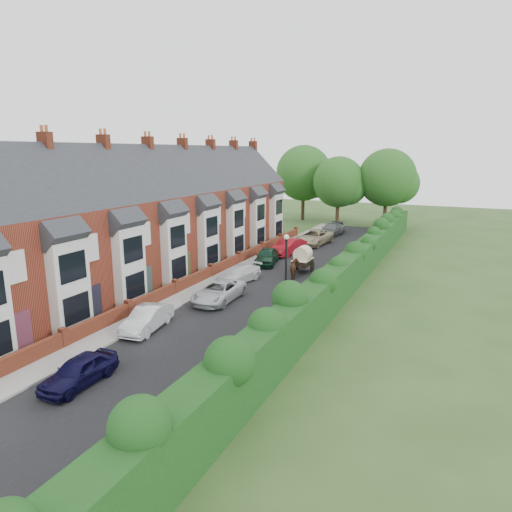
{
  "coord_description": "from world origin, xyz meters",
  "views": [
    {
      "loc": [
        12.85,
        -20.72,
        9.95
      ],
      "look_at": [
        -1.24,
        9.76,
        2.2
      ],
      "focal_mm": 32.0,
      "sensor_mm": 36.0,
      "label": 1
    }
  ],
  "objects_px": {
    "car_silver_a": "(147,319)",
    "car_silver_b": "(219,291)",
    "car_beige": "(314,237)",
    "car_navy": "(79,371)",
    "car_white": "(238,274)",
    "car_green": "(267,256)",
    "lamppost": "(286,265)",
    "car_black": "(338,227)",
    "car_grey": "(331,230)",
    "car_red": "(288,247)",
    "horse": "(295,269)",
    "horse_cart": "(303,257)"
  },
  "relations": [
    {
      "from": "lamppost",
      "to": "horse",
      "type": "distance_m",
      "value": 9.36
    },
    {
      "from": "lamppost",
      "to": "car_green",
      "type": "xyz_separation_m",
      "value": [
        -6.4,
        11.84,
        -2.57
      ]
    },
    {
      "from": "car_silver_b",
      "to": "car_grey",
      "type": "distance_m",
      "value": 27.16
    },
    {
      "from": "car_navy",
      "to": "car_red",
      "type": "bearing_deg",
      "value": 91.55
    },
    {
      "from": "car_white",
      "to": "car_grey",
      "type": "bearing_deg",
      "value": 97.12
    },
    {
      "from": "car_red",
      "to": "car_beige",
      "type": "distance_m",
      "value": 5.75
    },
    {
      "from": "car_silver_a",
      "to": "car_black",
      "type": "relative_size",
      "value": 1.04
    },
    {
      "from": "car_beige",
      "to": "car_black",
      "type": "relative_size",
      "value": 1.49
    },
    {
      "from": "lamppost",
      "to": "car_red",
      "type": "xyz_separation_m",
      "value": [
        -6.05,
        16.34,
        -2.52
      ]
    },
    {
      "from": "car_red",
      "to": "car_beige",
      "type": "bearing_deg",
      "value": 93.02
    },
    {
      "from": "car_grey",
      "to": "horse_cart",
      "type": "relative_size",
      "value": 1.62
    },
    {
      "from": "car_white",
      "to": "car_green",
      "type": "xyz_separation_m",
      "value": [
        -0.32,
        6.2,
        0.09
      ]
    },
    {
      "from": "horse",
      "to": "horse_cart",
      "type": "height_order",
      "value": "horse_cart"
    },
    {
      "from": "car_silver_a",
      "to": "car_silver_b",
      "type": "bearing_deg",
      "value": 70.75
    },
    {
      "from": "car_white",
      "to": "car_black",
      "type": "xyz_separation_m",
      "value": [
        1.08,
        25.36,
        0.02
      ]
    },
    {
      "from": "horse",
      "to": "car_beige",
      "type": "bearing_deg",
      "value": -101.03
    },
    {
      "from": "lamppost",
      "to": "horse_cart",
      "type": "bearing_deg",
      "value": 103.56
    },
    {
      "from": "car_black",
      "to": "horse_cart",
      "type": "distance_m",
      "value": 20.62
    },
    {
      "from": "car_beige",
      "to": "car_navy",
      "type": "bearing_deg",
      "value": -83.18
    },
    {
      "from": "lamppost",
      "to": "car_black",
      "type": "distance_m",
      "value": 31.51
    },
    {
      "from": "car_navy",
      "to": "car_silver_b",
      "type": "bearing_deg",
      "value": 90.14
    },
    {
      "from": "car_silver_b",
      "to": "car_grey",
      "type": "xyz_separation_m",
      "value": [
        0.23,
        27.16,
        0.06
      ]
    },
    {
      "from": "car_green",
      "to": "car_red",
      "type": "distance_m",
      "value": 4.51
    },
    {
      "from": "car_red",
      "to": "horse_cart",
      "type": "relative_size",
      "value": 1.52
    },
    {
      "from": "car_silver_a",
      "to": "car_red",
      "type": "height_order",
      "value": "car_red"
    },
    {
      "from": "horse",
      "to": "lamppost",
      "type": "bearing_deg",
      "value": 83.82
    },
    {
      "from": "lamppost",
      "to": "car_silver_b",
      "type": "height_order",
      "value": "lamppost"
    },
    {
      "from": "car_silver_a",
      "to": "car_silver_b",
      "type": "height_order",
      "value": "car_silver_b"
    },
    {
      "from": "car_red",
      "to": "car_white",
      "type": "bearing_deg",
      "value": -79.45
    },
    {
      "from": "car_grey",
      "to": "horse",
      "type": "xyz_separation_m",
      "value": [
        2.46,
        -19.52,
        0.01
      ]
    },
    {
      "from": "car_green",
      "to": "car_grey",
      "type": "distance_m",
      "value": 16.38
    },
    {
      "from": "horse_cart",
      "to": "car_white",
      "type": "bearing_deg",
      "value": -125.92
    },
    {
      "from": "car_silver_b",
      "to": "car_green",
      "type": "height_order",
      "value": "car_green"
    },
    {
      "from": "car_silver_b",
      "to": "car_silver_a",
      "type": "bearing_deg",
      "value": -102.6
    },
    {
      "from": "car_navy",
      "to": "car_grey",
      "type": "relative_size",
      "value": 0.74
    },
    {
      "from": "car_green",
      "to": "horse",
      "type": "distance_m",
      "value": 5.02
    },
    {
      "from": "car_navy",
      "to": "horse_cart",
      "type": "xyz_separation_m",
      "value": [
        2.59,
        22.02,
        0.64
      ]
    },
    {
      "from": "car_silver_b",
      "to": "car_red",
      "type": "distance_m",
      "value": 15.36
    },
    {
      "from": "car_red",
      "to": "car_green",
      "type": "bearing_deg",
      "value": -83.72
    },
    {
      "from": "car_navy",
      "to": "car_beige",
      "type": "xyz_separation_m",
      "value": [
        -0.15,
        33.52,
        0.16
      ]
    },
    {
      "from": "car_white",
      "to": "horse_cart",
      "type": "bearing_deg",
      "value": 63.95
    },
    {
      "from": "car_beige",
      "to": "horse",
      "type": "xyz_separation_m",
      "value": [
        2.74,
        -13.4,
        -0.06
      ]
    },
    {
      "from": "horse_cart",
      "to": "car_silver_a",
      "type": "bearing_deg",
      "value": -103.79
    },
    {
      "from": "car_red",
      "to": "horse",
      "type": "distance_m",
      "value": 8.46
    },
    {
      "from": "car_green",
      "to": "car_beige",
      "type": "xyz_separation_m",
      "value": [
        1.12,
        10.19,
        0.07
      ]
    },
    {
      "from": "lamppost",
      "to": "car_red",
      "type": "bearing_deg",
      "value": 110.31
    },
    {
      "from": "lamppost",
      "to": "car_beige",
      "type": "xyz_separation_m",
      "value": [
        -5.28,
        22.04,
        -2.49
      ]
    },
    {
      "from": "lamppost",
      "to": "car_beige",
      "type": "distance_m",
      "value": 22.8
    },
    {
      "from": "car_silver_a",
      "to": "car_beige",
      "type": "distance_m",
      "value": 27.25
    },
    {
      "from": "car_black",
      "to": "car_white",
      "type": "bearing_deg",
      "value": -103.08
    }
  ]
}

